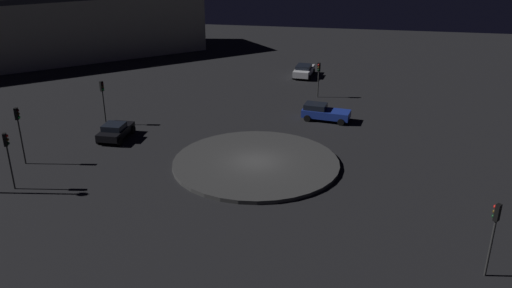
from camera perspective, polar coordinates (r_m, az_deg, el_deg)
name	(u,v)px	position (r m, az deg, el deg)	size (l,w,h in m)	color
ground_plane	(256,164)	(39.41, 0.00, -2.26)	(121.47, 121.47, 0.00)	black
roundabout_island	(256,163)	(39.35, 0.00, -2.07)	(12.66, 12.66, 0.29)	#383838
car_white	(304,70)	(63.67, 5.30, 8.09)	(4.72, 2.45, 1.46)	white
car_blue	(324,112)	(48.77, 7.49, 3.49)	(2.57, 4.59, 1.52)	#1E38A5
car_black	(115,131)	(45.55, -15.23, 1.43)	(3.85, 2.13, 1.41)	black
traffic_light_southeast	(8,150)	(38.35, -25.70, -0.58)	(0.36, 0.39, 4.10)	#2D2D2D
traffic_light_northeast	(494,226)	(28.46, 24.78, -8.18)	(0.38, 0.39, 4.18)	#2D2D2D
traffic_light_west	(319,73)	(55.11, 6.91, 7.79)	(0.38, 0.33, 3.73)	#2D2D2D
traffic_light_south	(19,125)	(42.16, -24.68, 1.95)	(0.33, 0.38, 4.48)	#2D2D2D
traffic_light_south_near	(103,94)	(48.58, -16.53, 5.30)	(0.36, 0.39, 4.08)	#2D2D2D
store_building	(57,26)	(76.74, -21.08, 12.00)	(34.07, 36.31, 8.90)	#B7B299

